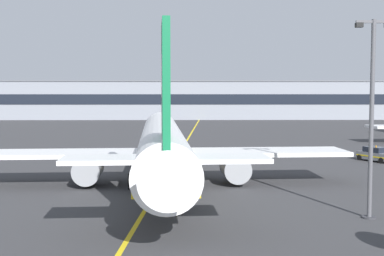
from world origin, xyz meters
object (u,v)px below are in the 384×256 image
airliner_foreground (162,145)px  safety_cone_by_nose_gear (178,159)px  apron_lamp_post (372,115)px  service_car_second (376,155)px

airliner_foreground → safety_cone_by_nose_gear: bearing=85.7°
apron_lamp_post → service_car_second: 28.66m
airliner_foreground → service_car_second: bearing=31.4°
safety_cone_by_nose_gear → service_car_second: bearing=-1.4°
apron_lamp_post → safety_cone_by_nose_gear: apron_lamp_post is taller
airliner_foreground → service_car_second: 27.79m
apron_lamp_post → safety_cone_by_nose_gear: 30.10m
apron_lamp_post → service_car_second: (10.14, 26.19, -5.70)m
safety_cone_by_nose_gear → apron_lamp_post: bearing=-65.2°
apron_lamp_post → service_car_second: bearing=68.8°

